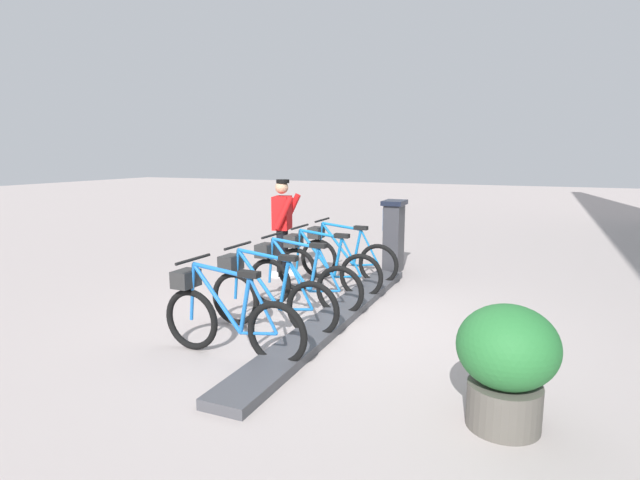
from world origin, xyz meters
The scene contains 10 objects.
ground_plane centered at (0.00, 0.00, 0.00)m, with size 60.00×60.00×0.00m, color #AEA19E.
dock_rail_base centered at (0.00, 0.00, 0.05)m, with size 0.44×5.09×0.10m, color #47474C.
payment_kiosk centered at (0.05, -2.93, 0.67)m, with size 0.36×0.52×1.28m.
bike_docked_0 centered at (0.62, -1.95, 0.43)m, with size 1.72×0.54×1.02m.
bike_docked_1 centered at (0.62, -1.09, 0.43)m, with size 1.72×0.54×1.02m.
bike_docked_2 centered at (0.62, -0.23, 0.43)m, with size 1.72×0.54×1.02m.
bike_docked_3 centered at (0.62, 0.63, 0.43)m, with size 1.72×0.54×1.02m.
bike_docked_4 centered at (0.62, 1.49, 0.43)m, with size 1.72×0.54×1.02m.
worker_near_rack centered at (1.70, -1.85, 0.91)m, with size 0.50×0.68×1.66m.
planter_bush centered at (-2.11, 1.80, 0.54)m, with size 0.76×0.76×0.97m.
Camera 1 is at (-2.24, 5.68, 2.09)m, focal length 28.29 mm.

